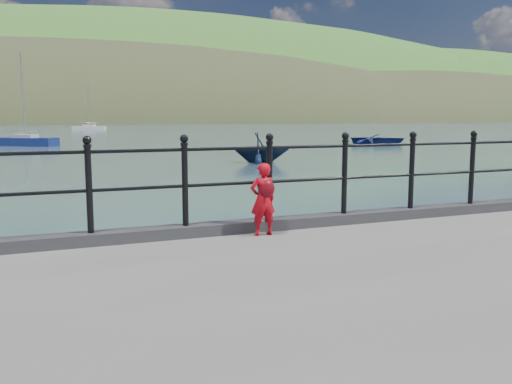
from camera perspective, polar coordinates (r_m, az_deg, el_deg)
name	(u,v)px	position (r m, az deg, el deg)	size (l,w,h in m)	color
ground	(226,300)	(7.81, -3.19, -11.29)	(600.00, 600.00, 0.00)	#2D4251
kerb	(229,228)	(7.38, -2.88, -3.76)	(60.00, 0.30, 0.15)	#28282B
railing	(228,173)	(7.27, -2.92, 2.03)	(18.11, 0.11, 1.20)	black
far_shore	(136,172)	(251.00, -12.54, 2.11)	(830.00, 200.00, 156.00)	#333A21
child	(263,199)	(7.16, 0.76, -0.70)	(0.36, 0.30, 0.97)	red
launch_blue	(378,139)	(50.13, 12.71, 5.46)	(3.33, 4.67, 0.97)	navy
launch_navy	(260,148)	(29.83, 0.47, 4.68)	(2.72, 3.15, 1.66)	#0D1B32
sailboat_port	(25,142)	(50.59, -23.11, 4.87)	(5.52, 4.48, 8.01)	navy
sailboat_deep	(89,128)	(100.75, -17.15, 6.42)	(5.86, 3.51, 8.40)	silver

